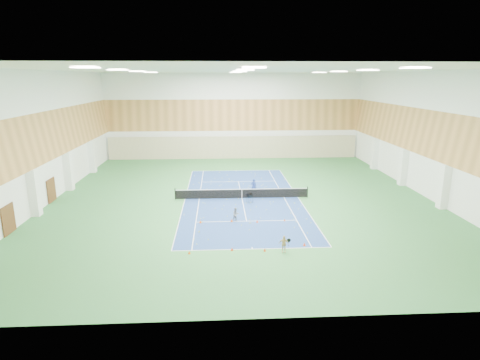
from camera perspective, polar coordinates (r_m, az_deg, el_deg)
The scene contains 22 objects.
ground at distance 38.83m, azimuth 0.27°, elevation -2.62°, with size 40.00×40.00×0.00m, color #2F6E37.
room_shell at distance 37.52m, azimuth 0.28°, elevation 6.18°, with size 36.00×40.00×12.00m, color white, non-canonical shape.
wood_cladding at distance 37.28m, azimuth 0.28°, elevation 9.22°, with size 36.00×40.00×8.00m, color #BE8446, non-canonical shape.
ceiling_light_grid at distance 37.14m, azimuth 0.29°, elevation 15.26°, with size 21.40×25.40×0.06m, color white, non-canonical shape.
court_surface at distance 38.83m, azimuth 0.27°, elevation -2.61°, with size 10.97×23.77×0.01m, color navy.
tennis_balls_scatter at distance 38.82m, azimuth 0.27°, elevation -2.55°, with size 10.57×22.77×0.07m, color #CDD624, non-canonical shape.
tennis_net at distance 38.67m, azimuth 0.27°, elevation -1.84°, with size 12.80×0.10×1.10m, color black, non-canonical shape.
back_curtain at distance 57.69m, azimuth -0.91°, elevation 4.65°, with size 35.40×0.16×3.20m, color #C6B793.
door_left_a at distance 34.58m, azimuth -30.07°, elevation -4.88°, with size 0.08×1.80×2.20m, color #593319.
door_left_b at distance 41.53m, azimuth -25.25°, elevation -1.32°, with size 0.08×1.80×2.20m, color #593319.
coach at distance 40.11m, azimuth 1.97°, elevation -0.91°, with size 0.57×0.37×1.57m, color navy.
child_court at distance 32.56m, azimuth -0.60°, elevation -4.95°, with size 0.56×0.44×1.15m, color gray.
child_apron at distance 27.20m, azimuth 6.25°, elevation -9.02°, with size 0.69×0.29×1.18m, color tan.
ball_cart at distance 37.40m, azimuth 1.41°, elevation -2.62°, with size 0.49×0.49×0.84m, color black, non-canonical shape.
cone_svc_a at distance 32.50m, azimuth -5.66°, elevation -5.91°, with size 0.22×0.22×0.24m, color #E74C0C.
cone_svc_b at distance 32.64m, azimuth -1.19°, elevation -5.76°, with size 0.21×0.21×0.23m, color #F5510C.
cone_svc_c at distance 32.49m, azimuth 2.46°, elevation -5.88°, with size 0.20×0.20×0.22m, color #FF430D.
cone_svc_d at distance 32.99m, azimuth 6.35°, elevation -5.66°, with size 0.17×0.17×0.19m, color #E3550B.
cone_base_a at distance 27.20m, azimuth -7.22°, elevation -10.18°, with size 0.19×0.19×0.21m, color #D6550B.
cone_base_b at distance 27.47m, azimuth -1.15°, elevation -9.78°, with size 0.20×0.20×0.22m, color #FC420D.
cone_base_c at distance 27.42m, azimuth 3.55°, elevation -9.87°, with size 0.19×0.19×0.21m, color #D7400B.
cone_base_d at distance 28.54m, azimuth 9.15°, elevation -9.00°, with size 0.21×0.21×0.24m, color #F13E0C.
Camera 1 is at (-2.24, -37.06, 11.36)m, focal length 30.00 mm.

